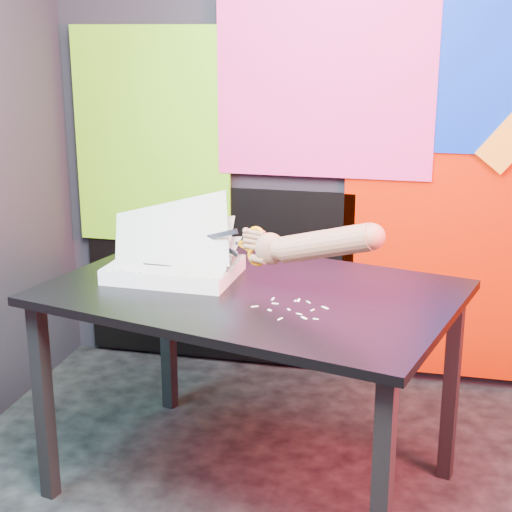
# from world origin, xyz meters

# --- Properties ---
(room) EXTENTS (3.01, 3.01, 2.71)m
(room) POSITION_xyz_m (0.00, 0.00, 1.35)
(room) COLOR black
(room) RESTS_ON ground
(backdrop) EXTENTS (2.88, 0.05, 2.08)m
(backdrop) POSITION_xyz_m (0.06, 1.46, 0.96)
(backdrop) COLOR #BE1900
(backdrop) RESTS_ON ground
(work_table) EXTENTS (1.50, 1.18, 0.75)m
(work_table) POSITION_xyz_m (-0.33, 0.45, 0.67)
(work_table) COLOR black
(work_table) RESTS_ON ground
(printout_stack) EXTENTS (0.48, 0.33, 0.32)m
(printout_stack) POSITION_xyz_m (-0.63, 0.51, 0.78)
(printout_stack) COLOR silver
(printout_stack) RESTS_ON work_table
(scissors) EXTENTS (0.23, 0.09, 0.14)m
(scissors) POSITION_xyz_m (-0.34, 0.47, 0.89)
(scissors) COLOR #9DA7BB
(scissors) RESTS_ON printout_stack
(hand_forearm) EXTENTS (0.47, 0.21, 0.19)m
(hand_forearm) POSITION_xyz_m (-0.11, 0.39, 0.93)
(hand_forearm) COLOR #B36141
(hand_forearm) RESTS_ON work_table
(paper_clippings) EXTENTS (0.24, 0.20, 0.00)m
(paper_clippings) POSITION_xyz_m (-0.16, 0.29, 0.75)
(paper_clippings) COLOR white
(paper_clippings) RESTS_ON work_table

